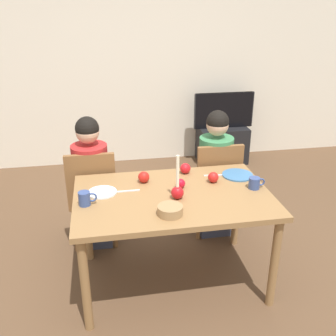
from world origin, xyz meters
name	(u,v)px	position (x,y,z in m)	size (l,w,h in m)	color
ground_plane	(172,279)	(0.00, 0.00, 0.00)	(7.68, 7.68, 0.00)	brown
back_wall	(135,63)	(0.00, 2.60, 1.30)	(6.40, 0.10, 2.60)	beige
dining_table	(173,205)	(0.00, 0.00, 0.67)	(1.40, 0.90, 0.75)	olive
chair_left	(92,193)	(-0.58, 0.61, 0.51)	(0.40, 0.40, 0.90)	brown
chair_right	(216,183)	(0.51, 0.61, 0.51)	(0.40, 0.40, 0.90)	brown
person_left_child	(92,185)	(-0.58, 0.64, 0.57)	(0.30, 0.30, 1.17)	#33384C
person_right_child	(215,176)	(0.51, 0.64, 0.57)	(0.30, 0.30, 1.17)	#33384C
tv_stand	(222,144)	(1.12, 2.30, 0.24)	(0.64, 0.40, 0.48)	black
tv	(224,110)	(1.12, 2.30, 0.71)	(0.79, 0.05, 0.46)	black
candle_centerpiece	(177,190)	(0.02, -0.06, 0.82)	(0.09, 0.09, 0.32)	red
plate_left	(102,192)	(-0.50, 0.11, 0.76)	(0.21, 0.21, 0.01)	silver
plate_right	(238,175)	(0.56, 0.23, 0.76)	(0.24, 0.24, 0.01)	teal
mug_left	(85,199)	(-0.61, -0.05, 0.80)	(0.13, 0.08, 0.10)	#33477F
mug_right	(255,183)	(0.61, -0.01, 0.79)	(0.12, 0.08, 0.09)	#33477F
fork_left	(127,191)	(-0.32, 0.10, 0.75)	(0.18, 0.01, 0.01)	silver
fork_right	(215,175)	(0.39, 0.26, 0.75)	(0.18, 0.01, 0.01)	silver
bowl_walnuts	(170,210)	(-0.07, -0.27, 0.78)	(0.17, 0.17, 0.06)	#99754C
apple_near_candle	(213,177)	(0.34, 0.15, 0.79)	(0.08, 0.08, 0.08)	red
apple_by_left_plate	(144,177)	(-0.18, 0.24, 0.79)	(0.09, 0.09, 0.09)	red
apple_by_right_mug	(185,168)	(0.17, 0.35, 0.79)	(0.08, 0.08, 0.08)	red
apple_far_edge	(180,183)	(0.07, 0.09, 0.79)	(0.07, 0.07, 0.07)	red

